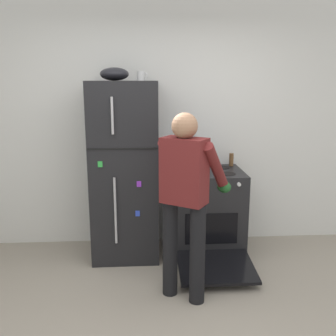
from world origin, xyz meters
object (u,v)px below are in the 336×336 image
(pepper_mill, at_px, (231,160))
(coffee_mug, at_px, (141,76))
(red_pot, at_px, (193,166))
(mixing_bowl, at_px, (114,74))
(stove_range, at_px, (207,213))
(refrigerator, at_px, (125,171))
(person_cook, at_px, (186,191))

(pepper_mill, bearing_deg, coffee_mug, -171.36)
(red_pot, height_order, mixing_bowl, mixing_bowl)
(stove_range, relative_size, coffee_mug, 10.87)
(refrigerator, relative_size, red_pot, 5.04)
(pepper_mill, bearing_deg, refrigerator, -170.29)
(refrigerator, relative_size, person_cook, 1.15)
(red_pot, bearing_deg, pepper_mill, 28.52)
(refrigerator, bearing_deg, mixing_bowl, 179.79)
(refrigerator, bearing_deg, stove_range, -1.16)
(person_cook, relative_size, pepper_mill, 11.30)
(person_cook, height_order, mixing_bowl, mixing_bowl)
(refrigerator, xyz_separation_m, pepper_mill, (1.17, 0.20, 0.06))
(mixing_bowl, bearing_deg, refrigerator, -0.21)
(person_cook, relative_size, coffee_mug, 14.28)
(refrigerator, distance_m, person_cook, 1.05)
(refrigerator, height_order, stove_range, refrigerator)
(coffee_mug, bearing_deg, stove_range, -5.64)
(person_cook, bearing_deg, stove_range, 69.63)
(stove_range, xyz_separation_m, mixing_bowl, (-0.95, 0.02, 1.46))
(coffee_mug, xyz_separation_m, pepper_mill, (0.99, 0.15, -0.91))
(person_cook, bearing_deg, red_pot, 78.84)
(person_cook, relative_size, mixing_bowl, 5.61)
(refrigerator, xyz_separation_m, stove_range, (0.87, -0.02, -0.48))
(mixing_bowl, bearing_deg, red_pot, -3.62)
(refrigerator, height_order, coffee_mug, coffee_mug)
(red_pot, bearing_deg, stove_range, 11.36)
(stove_range, xyz_separation_m, red_pot, (-0.16, -0.03, 0.52))
(stove_range, distance_m, pepper_mill, 0.65)
(refrigerator, bearing_deg, red_pot, -4.00)
(stove_range, relative_size, pepper_mill, 8.60)
(coffee_mug, relative_size, mixing_bowl, 0.39)
(red_pot, height_order, coffee_mug, coffee_mug)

